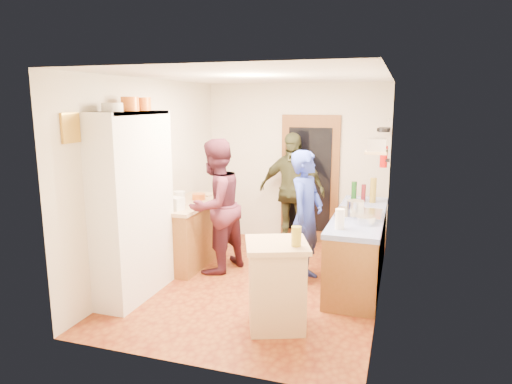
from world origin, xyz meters
The scene contains 44 objects.
floor centered at (0.00, 0.00, -0.01)m, with size 3.00×4.00×0.02m, color brown.
ceiling centered at (0.00, 0.00, 2.61)m, with size 3.00×4.00×0.02m, color silver.
wall_back centered at (0.00, 2.01, 1.30)m, with size 3.00×0.02×2.60m, color beige.
wall_front centered at (0.00, -2.01, 1.30)m, with size 3.00×0.02×2.60m, color beige.
wall_left centered at (-1.51, 0.00, 1.30)m, with size 0.02×4.00×2.60m, color beige.
wall_right centered at (1.51, 0.00, 1.30)m, with size 0.02×4.00×2.60m, color beige.
door_frame centered at (0.25, 1.97, 1.05)m, with size 0.95×0.06×2.10m, color brown.
door_glass centered at (0.25, 1.94, 1.05)m, with size 0.70×0.02×1.70m, color black.
hutch_body centered at (-1.30, -0.80, 1.10)m, with size 0.40×1.20×2.20m, color white.
hutch_top_shelf centered at (-1.30, -0.80, 2.18)m, with size 0.40×1.14×0.04m, color white.
plate_stack centered at (-1.30, -1.10, 2.25)m, with size 0.23×0.23×0.09m, color white.
orange_pot_a centered at (-1.30, -0.76, 2.28)m, with size 0.20×0.20×0.16m, color orange.
orange_pot_b centered at (-1.30, -0.47, 2.28)m, with size 0.17×0.17×0.16m, color orange.
left_counter_base centered at (-1.20, 0.45, 0.42)m, with size 0.60×1.40×0.85m, color brown.
left_counter_top centered at (-1.20, 0.45, 0.88)m, with size 0.64×1.44×0.05m, color tan.
toaster centered at (-1.15, -0.06, 0.98)m, with size 0.22×0.15×0.17m, color white.
kettle centered at (-1.25, 0.26, 0.99)m, with size 0.16×0.16×0.18m, color white.
orange_bowl centered at (-1.12, 0.61, 0.94)m, with size 0.19×0.19×0.09m, color orange.
chopping_board centered at (-1.18, 0.95, 0.91)m, with size 0.30×0.22×0.03m, color tan.
right_counter_base centered at (1.20, 0.50, 0.42)m, with size 0.60×2.20×0.84m, color brown.
right_counter_top centered at (1.20, 0.50, 0.87)m, with size 0.62×2.22×0.06m, color #122EA2.
hob centered at (1.20, 0.37, 0.92)m, with size 0.55×0.58×0.04m, color silver.
pot_on_hob centered at (1.15, 0.41, 1.01)m, with size 0.21×0.21×0.14m, color silver.
bottle_a centered at (1.05, 1.15, 1.05)m, with size 0.07×0.07×0.30m, color #143F14.
bottle_b centered at (1.18, 1.18, 1.03)m, with size 0.06×0.06×0.26m, color #591419.
bottle_c centered at (1.31, 1.20, 1.08)m, with size 0.09×0.09×0.35m, color olive.
paper_towel centered at (1.05, -0.32, 1.01)m, with size 0.10×0.10×0.23m, color white.
mixing_bowl centered at (1.30, -0.02, 0.95)m, with size 0.24×0.24×0.09m, color silver.
island_base centered at (0.52, -1.06, 0.43)m, with size 0.55×0.55×0.86m, color tan.
island_top centered at (0.52, -1.06, 0.89)m, with size 0.62×0.62×0.05m, color tan.
cutting_board centered at (0.46, -1.03, 0.90)m, with size 0.35×0.28×0.02m, color white.
oil_jar centered at (0.73, -1.11, 1.01)m, with size 0.10×0.10×0.20m, color #AD9E2D.
pan_rail centered at (1.46, 1.52, 2.05)m, with size 0.02×0.02×0.65m, color silver.
pan_hang_a centered at (1.40, 1.35, 1.92)m, with size 0.18×0.18×0.05m, color black.
pan_hang_b centered at (1.40, 1.55, 1.90)m, with size 0.16×0.16×0.05m, color black.
pan_hang_c centered at (1.40, 1.75, 1.91)m, with size 0.17×0.17×0.05m, color black.
wall_shelf centered at (1.37, 0.45, 1.70)m, with size 0.26×0.42×0.03m, color tan.
radio centered at (1.37, 0.45, 1.79)m, with size 0.22×0.30×0.15m, color silver.
ext_bracket centered at (1.47, 1.70, 1.45)m, with size 0.06×0.10×0.04m, color black.
fire_extinguisher centered at (1.41, 1.70, 1.50)m, with size 0.11×0.11×0.32m, color red.
picture_frame centered at (-1.48, -1.55, 2.05)m, with size 0.03×0.25×0.30m, color gold.
person_hob centered at (0.57, 0.25, 0.85)m, with size 0.62×0.41×1.71m, color #2738A0.
person_left centered at (-0.65, 0.27, 0.91)m, with size 0.89×0.69×1.83m, color #481C29.
person_back centered at (0.04, 1.60, 0.92)m, with size 1.08×0.45×1.84m, color #35381F.
Camera 1 is at (1.68, -5.32, 2.31)m, focal length 32.00 mm.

